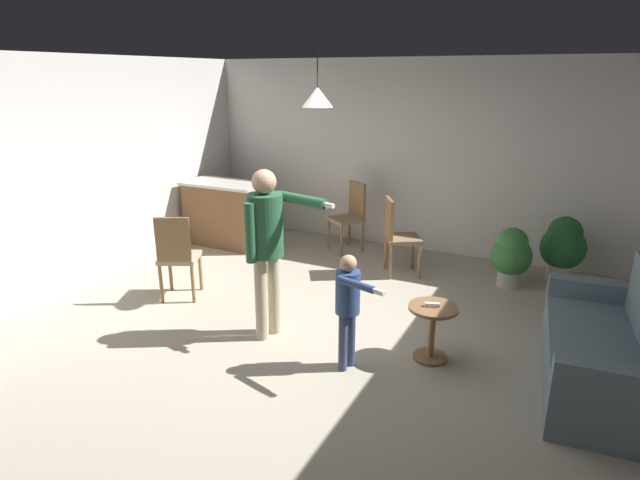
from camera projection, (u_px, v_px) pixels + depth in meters
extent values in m
plane|color=#B2A893|center=(304.00, 336.00, 5.14)|extent=(7.68, 7.68, 0.00)
cube|color=silver|center=(410.00, 156.00, 7.44)|extent=(6.40, 0.10, 2.70)
cube|color=silver|center=(65.00, 174.00, 6.11)|extent=(0.10, 6.40, 2.70)
cube|color=slate|center=(601.00, 362.00, 4.25)|extent=(0.98, 1.51, 0.45)
cube|color=slate|center=(616.00, 409.00, 3.50)|extent=(0.86, 0.26, 0.63)
cube|color=slate|center=(594.00, 312.00, 4.94)|extent=(0.86, 0.26, 0.63)
cylinder|color=olive|center=(627.00, 345.00, 4.90)|extent=(0.05, 0.05, 0.06)
cylinder|color=olive|center=(558.00, 432.00, 3.72)|extent=(0.05, 0.05, 0.06)
cylinder|color=olive|center=(553.00, 333.00, 5.13)|extent=(0.05, 0.05, 0.06)
cube|color=brown|center=(227.00, 215.00, 7.81)|extent=(1.20, 0.60, 0.91)
cube|color=beige|center=(225.00, 184.00, 7.66)|extent=(1.26, 0.66, 0.04)
cylinder|color=olive|center=(433.00, 308.00, 4.58)|extent=(0.44, 0.44, 0.03)
cylinder|color=olive|center=(431.00, 334.00, 4.66)|extent=(0.06, 0.06, 0.49)
cylinder|color=olive|center=(430.00, 357.00, 4.73)|extent=(0.31, 0.31, 0.03)
cylinder|color=tan|center=(274.00, 293.00, 5.10)|extent=(0.12, 0.12, 0.84)
cylinder|color=tan|center=(261.00, 299.00, 4.97)|extent=(0.12, 0.12, 0.84)
cylinder|color=#265938|center=(265.00, 225.00, 4.82)|extent=(0.33, 0.33, 0.59)
sphere|color=tan|center=(264.00, 182.00, 4.69)|extent=(0.23, 0.23, 0.23)
cylinder|color=#265938|center=(301.00, 200.00, 4.71)|extent=(0.57, 0.22, 0.10)
cube|color=white|center=(328.00, 205.00, 4.52)|extent=(0.13, 0.06, 0.04)
cylinder|color=#265938|center=(250.00, 233.00, 4.69)|extent=(0.10, 0.10, 0.56)
cylinder|color=#384260|center=(351.00, 338.00, 4.55)|extent=(0.08, 0.08, 0.53)
cylinder|color=#384260|center=(343.00, 343.00, 4.47)|extent=(0.08, 0.08, 0.53)
cylinder|color=navy|center=(348.00, 292.00, 4.37)|extent=(0.21, 0.21, 0.38)
sphere|color=tan|center=(348.00, 263.00, 4.29)|extent=(0.14, 0.14, 0.14)
cylinder|color=navy|center=(357.00, 290.00, 4.47)|extent=(0.06, 0.06, 0.35)
cylinder|color=navy|center=(356.00, 284.00, 4.13)|extent=(0.36, 0.15, 0.06)
cube|color=white|center=(377.00, 291.00, 4.00)|extent=(0.13, 0.07, 0.04)
cylinder|color=olive|center=(161.00, 284.00, 5.83)|extent=(0.04, 0.04, 0.45)
cylinder|color=olive|center=(193.00, 284.00, 5.83)|extent=(0.04, 0.04, 0.45)
cylinder|color=olive|center=(170.00, 272.00, 6.17)|extent=(0.04, 0.04, 0.45)
cylinder|color=olive|center=(201.00, 272.00, 6.17)|extent=(0.04, 0.04, 0.45)
cube|color=tan|center=(180.00, 258.00, 5.92)|extent=(0.56, 0.56, 0.05)
cube|color=olive|center=(173.00, 240.00, 5.66)|extent=(0.36, 0.20, 0.50)
cylinder|color=olive|center=(385.00, 253.00, 6.84)|extent=(0.04, 0.04, 0.45)
cylinder|color=olive|center=(391.00, 262.00, 6.49)|extent=(0.04, 0.04, 0.45)
cylinder|color=olive|center=(412.00, 252.00, 6.86)|extent=(0.04, 0.04, 0.45)
cylinder|color=olive|center=(419.00, 262.00, 6.52)|extent=(0.04, 0.04, 0.45)
cube|color=#7F664C|center=(403.00, 239.00, 6.60)|extent=(0.58, 0.58, 0.05)
cube|color=olive|center=(389.00, 218.00, 6.51)|extent=(0.23, 0.34, 0.50)
cylinder|color=olive|center=(363.00, 237.00, 7.49)|extent=(0.04, 0.04, 0.45)
cylinder|color=olive|center=(349.00, 231.00, 7.79)|extent=(0.04, 0.04, 0.45)
cylinder|color=olive|center=(341.00, 241.00, 7.33)|extent=(0.04, 0.04, 0.45)
cylinder|color=olive|center=(329.00, 234.00, 7.63)|extent=(0.04, 0.04, 0.45)
cube|color=#997F60|center=(346.00, 219.00, 7.48)|extent=(0.58, 0.58, 0.05)
cube|color=olive|center=(357.00, 199.00, 7.49)|extent=(0.34, 0.24, 0.50)
cylinder|color=#B7B2AD|center=(559.00, 271.00, 6.48)|extent=(0.31, 0.31, 0.25)
sphere|color=#235B2D|center=(563.00, 248.00, 6.38)|extent=(0.54, 0.54, 0.54)
sphere|color=#235B2D|center=(565.00, 233.00, 6.33)|extent=(0.40, 0.40, 0.40)
cylinder|color=#B7B2AD|center=(509.00, 278.00, 6.32)|extent=(0.28, 0.28, 0.22)
sphere|color=#387F3D|center=(511.00, 256.00, 6.23)|extent=(0.48, 0.48, 0.48)
sphere|color=#387F3D|center=(513.00, 243.00, 6.18)|extent=(0.36, 0.36, 0.36)
cube|color=white|center=(432.00, 305.00, 4.56)|extent=(0.13, 0.08, 0.04)
cone|color=silver|center=(317.00, 97.00, 5.27)|extent=(0.32, 0.32, 0.20)
cylinder|color=black|center=(317.00, 69.00, 5.19)|extent=(0.01, 0.01, 0.36)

